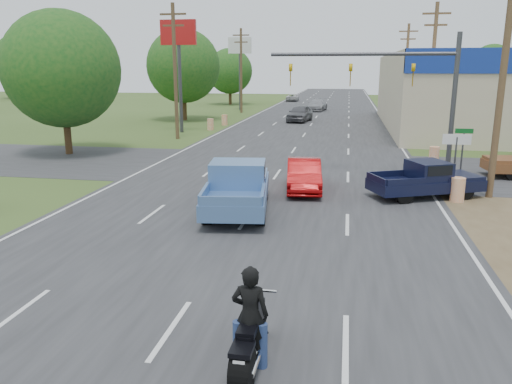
% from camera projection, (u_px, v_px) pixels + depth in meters
% --- Properties ---
extents(ground, '(200.00, 200.00, 0.00)m').
position_uv_depth(ground, '(171.00, 330.00, 10.40)').
color(ground, '#3A5120').
rests_on(ground, ground).
extents(main_road, '(15.00, 180.00, 0.02)m').
position_uv_depth(main_road, '(311.00, 125.00, 48.60)').
color(main_road, '#2D2D30').
rests_on(main_road, ground).
extents(cross_road, '(120.00, 10.00, 0.02)m').
position_uv_depth(cross_road, '(282.00, 167.00, 27.59)').
color(cross_road, '#2D2D30').
rests_on(cross_road, ground).
extents(utility_pole_1, '(2.00, 0.28, 10.00)m').
position_uv_depth(utility_pole_1, '(504.00, 68.00, 19.89)').
color(utility_pole_1, '#4C3823').
rests_on(utility_pole_1, ground).
extents(utility_pole_2, '(2.00, 0.28, 10.00)m').
position_uv_depth(utility_pole_2, '(432.00, 68.00, 37.07)').
color(utility_pole_2, '#4C3823').
rests_on(utility_pole_2, ground).
extents(utility_pole_3, '(2.00, 0.28, 10.00)m').
position_uv_depth(utility_pole_3, '(406.00, 69.00, 54.26)').
color(utility_pole_3, '#4C3823').
rests_on(utility_pole_3, ground).
extents(utility_pole_5, '(2.00, 0.28, 10.00)m').
position_uv_depth(utility_pole_5, '(175.00, 69.00, 37.52)').
color(utility_pole_5, '#4C3823').
rests_on(utility_pole_5, ground).
extents(utility_pole_6, '(2.00, 0.28, 10.00)m').
position_uv_depth(utility_pole_6, '(241.00, 69.00, 60.43)').
color(utility_pole_6, '#4C3823').
rests_on(utility_pole_6, ground).
extents(tree_0, '(7.14, 7.14, 8.84)m').
position_uv_depth(tree_0, '(62.00, 69.00, 30.67)').
color(tree_0, '#422D19').
rests_on(tree_0, ground).
extents(tree_1, '(7.56, 7.56, 9.36)m').
position_uv_depth(tree_1, '(183.00, 66.00, 51.52)').
color(tree_1, '#422D19').
rests_on(tree_1, ground).
extents(tree_2, '(6.72, 6.72, 8.32)m').
position_uv_depth(tree_2, '(230.00, 71.00, 74.71)').
color(tree_2, '#422D19').
rests_on(tree_2, ground).
extents(tree_4, '(9.24, 9.24, 11.44)m').
position_uv_depth(tree_4, '(21.00, 60.00, 89.96)').
color(tree_4, '#422D19').
rests_on(tree_4, ground).
extents(tree_5, '(7.98, 7.98, 9.88)m').
position_uv_depth(tree_5, '(492.00, 66.00, 94.49)').
color(tree_5, '#422D19').
rests_on(tree_5, ground).
extents(tree_6, '(8.82, 8.82, 10.92)m').
position_uv_depth(tree_6, '(188.00, 63.00, 104.78)').
color(tree_6, '#422D19').
rests_on(tree_6, ground).
extents(barrel_0, '(0.56, 0.56, 1.00)m').
position_uv_depth(barrel_0, '(458.00, 190.00, 20.35)').
color(barrel_0, orange).
rests_on(barrel_0, ground).
extents(barrel_1, '(0.56, 0.56, 1.00)m').
position_uv_depth(barrel_1, '(434.00, 155.00, 28.40)').
color(barrel_1, orange).
rests_on(barrel_1, ground).
extents(barrel_2, '(0.56, 0.56, 1.00)m').
position_uv_depth(barrel_2, '(210.00, 124.00, 44.23)').
color(barrel_2, orange).
rests_on(barrel_2, ground).
extents(barrel_3, '(0.56, 0.56, 1.00)m').
position_uv_depth(barrel_3, '(225.00, 120.00, 48.00)').
color(barrel_3, orange).
rests_on(barrel_3, ground).
extents(pole_sign_left_near, '(3.00, 0.35, 9.20)m').
position_uv_depth(pole_sign_left_near, '(179.00, 45.00, 41.06)').
color(pole_sign_left_near, '#3F3F44').
rests_on(pole_sign_left_near, ground).
extents(pole_sign_left_far, '(3.00, 0.35, 9.20)m').
position_uv_depth(pole_sign_left_far, '(240.00, 54.00, 63.98)').
color(pole_sign_left_far, '#3F3F44').
rests_on(pole_sign_left_far, ground).
extents(lane_sign, '(1.20, 0.08, 2.52)m').
position_uv_depth(lane_sign, '(456.00, 148.00, 21.89)').
color(lane_sign, '#3F3F44').
rests_on(lane_sign, ground).
extents(street_name_sign, '(0.80, 0.08, 2.61)m').
position_uv_depth(street_name_sign, '(462.00, 150.00, 23.29)').
color(street_name_sign, '#3F3F44').
rests_on(street_name_sign, ground).
extents(signal_mast, '(9.12, 0.40, 7.00)m').
position_uv_depth(signal_mast, '(398.00, 79.00, 24.47)').
color(signal_mast, '#3F3F44').
rests_on(signal_mast, ground).
extents(red_convertible, '(1.90, 4.33, 1.38)m').
position_uv_depth(red_convertible, '(304.00, 175.00, 22.17)').
color(red_convertible, '#9E0708').
rests_on(red_convertible, ground).
extents(motorcycle, '(0.72, 2.33, 1.19)m').
position_uv_depth(motorcycle, '(249.00, 342.00, 8.96)').
color(motorcycle, black).
rests_on(motorcycle, ground).
extents(rider, '(0.68, 0.45, 1.86)m').
position_uv_depth(rider, '(250.00, 320.00, 8.92)').
color(rider, black).
rests_on(rider, ground).
extents(blue_pickup, '(2.95, 5.99, 1.91)m').
position_uv_depth(blue_pickup, '(238.00, 186.00, 19.01)').
color(blue_pickup, black).
rests_on(blue_pickup, ground).
extents(navy_pickup, '(4.99, 3.55, 1.55)m').
position_uv_depth(navy_pickup, '(428.00, 179.00, 21.00)').
color(navy_pickup, black).
rests_on(navy_pickup, ground).
extents(distant_car_grey, '(2.65, 5.17, 1.68)m').
position_uv_depth(distant_car_grey, '(300.00, 113.00, 51.12)').
color(distant_car_grey, '#525257').
rests_on(distant_car_grey, ground).
extents(distant_car_silver, '(2.73, 5.41, 1.51)m').
position_uv_depth(distant_car_silver, '(317.00, 105.00, 64.28)').
color(distant_car_silver, '#9A9A9E').
rests_on(distant_car_silver, ground).
extents(distant_car_white, '(2.12, 4.34, 1.19)m').
position_uv_depth(distant_car_white, '(292.00, 98.00, 83.50)').
color(distant_car_white, '#B9B9B9').
rests_on(distant_car_white, ground).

